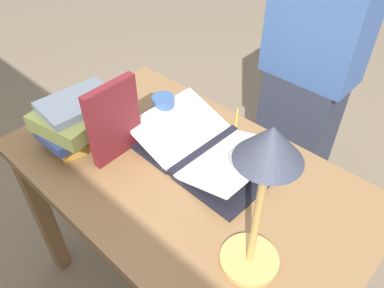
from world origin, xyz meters
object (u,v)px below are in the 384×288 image
reading_lamp (265,175)px  pencil (236,121)px  open_book (204,146)px  person_reader (310,68)px  book_stack_tall (81,118)px  book_standing_upright (114,121)px  coffee_mug (164,109)px

reading_lamp → pencil: reading_lamp is taller
open_book → person_reader: size_ratio=0.30×
open_book → reading_lamp: reading_lamp is taller
book_stack_tall → person_reader: person_reader is taller
book_stack_tall → book_standing_upright: 0.16m
person_reader → book_stack_tall: bearing=-114.5°
reading_lamp → coffee_mug: size_ratio=4.16×
book_standing_upright → reading_lamp: reading_lamp is taller
reading_lamp → pencil: 0.64m
open_book → person_reader: (-0.03, -0.60, 0.05)m
book_stack_tall → coffee_mug: book_stack_tall is taller
book_standing_upright → book_stack_tall: bearing=9.2°
open_book → coffee_mug: coffee_mug is taller
book_standing_upright → pencil: 0.45m
coffee_mug → person_reader: (-0.25, -0.57, 0.02)m
book_stack_tall → book_standing_upright: bearing=-168.6°
pencil → person_reader: (-0.05, -0.40, 0.07)m
open_book → pencil: size_ratio=3.85×
coffee_mug → pencil: 0.26m
pencil → person_reader: size_ratio=0.08×
reading_lamp → person_reader: size_ratio=0.26×
book_standing_upright → person_reader: person_reader is taller
book_stack_tall → reading_lamp: bearing=179.8°
book_standing_upright → coffee_mug: 0.23m
book_standing_upright → reading_lamp: bearing=174.5°
open_book → pencil: 0.20m
book_stack_tall → reading_lamp: reading_lamp is taller
person_reader → pencil: bearing=-97.0°
person_reader → coffee_mug: bearing=-113.2°
open_book → book_stack_tall: 0.42m
book_stack_tall → book_standing_upright: (-0.15, -0.03, 0.05)m
book_standing_upright → coffee_mug: (0.02, -0.22, -0.08)m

